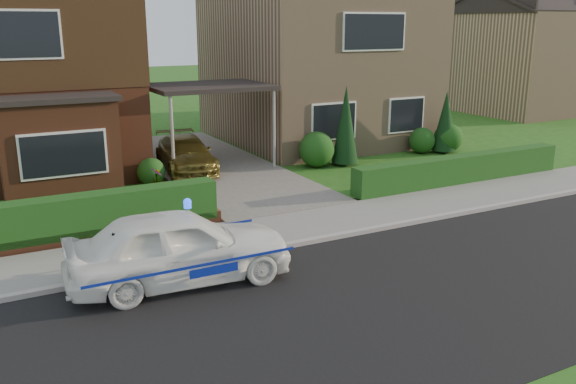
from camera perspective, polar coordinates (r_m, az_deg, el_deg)
ground at (r=11.56m, az=12.87°, el=-8.86°), size 120.00×120.00×0.00m
road at (r=11.56m, az=12.87°, el=-8.86°), size 60.00×6.00×0.02m
kerb at (r=13.80m, az=4.64°, el=-4.15°), size 60.00×0.16×0.12m
sidewalk at (r=14.65m, az=2.44°, el=-2.97°), size 60.00×2.00×0.10m
driveway at (r=20.67m, az=-7.27°, el=2.46°), size 3.80×12.00×0.12m
house_left at (r=21.82m, az=-25.16°, el=11.79°), size 7.50×9.53×7.25m
house_right at (r=25.38m, az=2.57°, el=13.21°), size 7.50×8.06×7.25m
carport_link at (r=20.20m, az=-7.47°, el=9.62°), size 3.80×3.00×2.77m
dwarf_wall at (r=13.98m, az=-21.31°, el=-4.43°), size 7.70×0.25×0.36m
hedge_left at (r=14.18m, az=-21.32°, el=-4.93°), size 7.50×0.55×0.90m
hedge_right at (r=19.02m, az=15.74°, el=0.66°), size 7.50×0.55×0.80m
shrub_left_mid at (r=17.90m, az=-17.40°, el=1.79°), size 1.32×1.32×1.32m
shrub_left_near at (r=18.57m, az=-12.68°, el=1.85°), size 0.84×0.84×0.84m
shrub_right_near at (r=20.49m, az=2.70°, el=4.00°), size 1.20×1.20×1.20m
shrub_right_mid at (r=23.24m, az=12.42°, el=4.73°), size 0.96×0.96×0.96m
shrub_right_far at (r=23.66m, az=14.76°, el=4.92°), size 1.08×1.08×1.08m
conifer_a at (r=20.72m, az=5.41°, el=6.05°), size 0.90×0.90×2.60m
conifer_b at (r=23.43m, az=14.49°, el=6.23°), size 0.90×0.90×2.20m
neighbour_right at (r=36.13m, az=21.02°, el=11.23°), size 6.50×7.00×5.20m
police_car at (r=11.46m, az=-10.14°, el=-5.12°), size 3.80×4.24×1.57m
driveway_car at (r=19.80m, az=-9.57°, el=3.55°), size 1.94×3.85×1.07m
potted_plant_a at (r=15.40m, az=-16.79°, el=-1.60°), size 0.42×0.36×0.67m
potted_plant_c at (r=17.67m, az=-12.15°, el=0.99°), size 0.44×0.44×0.73m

